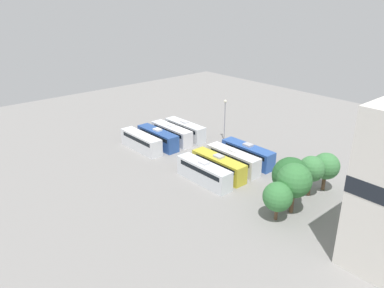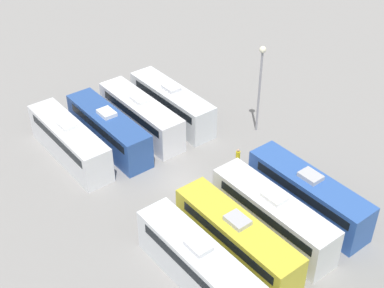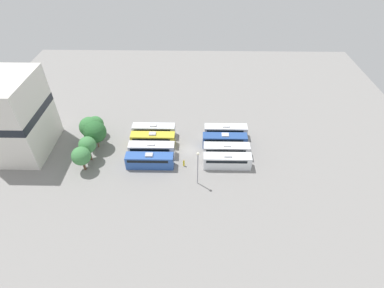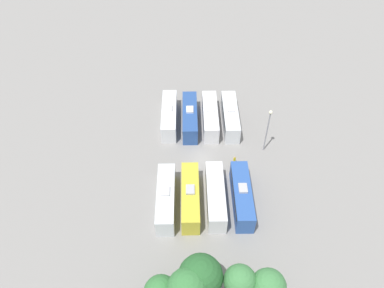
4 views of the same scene
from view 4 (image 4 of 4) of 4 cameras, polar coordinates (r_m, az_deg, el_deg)
ground_plane at (r=59.82m, az=1.43°, el=-2.39°), size 115.06×115.06×0.00m
bus_0 at (r=64.86m, az=5.85°, el=4.25°), size 2.51×10.29×3.54m
bus_1 at (r=64.61m, az=2.79°, el=4.28°), size 2.51×10.29×3.54m
bus_2 at (r=64.39m, az=-0.33°, el=4.16°), size 2.51×10.29×3.54m
bus_3 at (r=64.81m, az=-3.49°, el=4.39°), size 2.51×10.29×3.54m
bus_4 at (r=53.70m, az=7.61°, el=-7.76°), size 2.51×10.29×3.54m
bus_5 at (r=53.30m, az=3.61°, el=-7.87°), size 2.51×10.29×3.54m
bus_6 at (r=53.09m, az=-0.26°, el=-8.05°), size 2.51×10.29×3.54m
bus_7 at (r=53.08m, az=-4.01°, el=-8.24°), size 2.51×10.29×3.54m
worker_person at (r=58.96m, az=6.48°, el=-2.52°), size 0.36×0.36×1.74m
light_pole at (r=58.44m, az=11.55°, el=2.93°), size 0.60×0.60×8.43m
tree_0 at (r=45.23m, az=11.57°, el=-20.48°), size 4.01×4.01×5.94m
tree_1 at (r=44.58m, az=7.32°, el=-20.02°), size 3.76×3.76×6.18m
tree_2 at (r=44.28m, az=1.31°, el=-19.51°), size 5.12×5.12×7.03m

